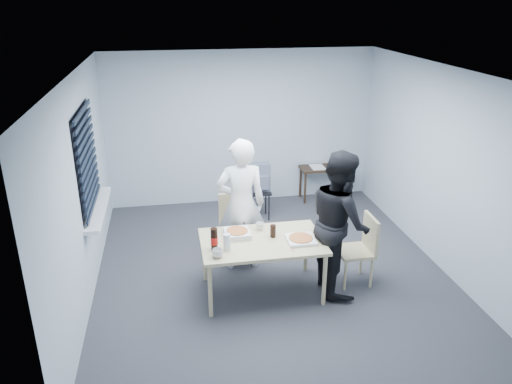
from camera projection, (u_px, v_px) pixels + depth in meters
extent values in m
plane|color=#2F2E33|center=(271.00, 270.00, 6.63)|extent=(5.00, 5.00, 0.00)
plane|color=white|center=(273.00, 71.00, 5.67)|extent=(5.00, 5.00, 0.00)
plane|color=#ABB7C2|center=(242.00, 128.00, 8.44)|extent=(4.50, 0.00, 4.50)
plane|color=#ABB7C2|center=(338.00, 288.00, 3.87)|extent=(4.50, 0.00, 4.50)
plane|color=#ABB7C2|center=(82.00, 190.00, 5.78)|extent=(0.00, 5.00, 5.00)
plane|color=#ABB7C2|center=(440.00, 168.00, 6.52)|extent=(0.00, 5.00, 5.00)
plane|color=black|center=(86.00, 159.00, 6.06)|extent=(0.00, 1.30, 1.30)
cube|color=black|center=(88.00, 159.00, 6.06)|extent=(0.04, 1.30, 1.25)
cube|color=silver|center=(98.00, 209.00, 6.32)|extent=(0.18, 1.42, 0.05)
cube|color=#CABC88|center=(262.00, 242.00, 5.91)|extent=(1.45, 0.92, 0.04)
cylinder|color=#CABC88|center=(210.00, 291.00, 5.56)|extent=(0.05, 0.05, 0.67)
cylinder|color=#CABC88|center=(204.00, 257.00, 6.29)|extent=(0.05, 0.05, 0.67)
cylinder|color=#CABC88|center=(324.00, 280.00, 5.78)|extent=(0.05, 0.05, 0.67)
cylinder|color=#CABC88|center=(306.00, 248.00, 6.51)|extent=(0.05, 0.05, 0.67)
cube|color=#CABC88|center=(236.00, 230.00, 6.79)|extent=(0.42, 0.42, 0.04)
cube|color=#CABC88|center=(234.00, 208.00, 6.88)|extent=(0.42, 0.04, 0.44)
cylinder|color=#CABC88|center=(226.00, 251.00, 6.69)|extent=(0.03, 0.03, 0.41)
cylinder|color=#CABC88|center=(223.00, 240.00, 7.00)|extent=(0.03, 0.03, 0.41)
cylinder|color=#CABC88|center=(250.00, 249.00, 6.75)|extent=(0.03, 0.03, 0.41)
cylinder|color=#CABC88|center=(246.00, 238.00, 7.06)|extent=(0.03, 0.03, 0.41)
cube|color=#CABC88|center=(355.00, 251.00, 6.22)|extent=(0.42, 0.42, 0.04)
cube|color=#CABC88|center=(371.00, 233.00, 6.16)|extent=(0.04, 0.42, 0.44)
cylinder|color=#CABC88|center=(345.00, 275.00, 6.12)|extent=(0.03, 0.03, 0.41)
cylinder|color=#CABC88|center=(336.00, 262.00, 6.43)|extent=(0.03, 0.03, 0.41)
cylinder|color=#CABC88|center=(371.00, 273.00, 6.17)|extent=(0.03, 0.03, 0.41)
cylinder|color=#CABC88|center=(361.00, 259.00, 6.48)|extent=(0.03, 0.03, 0.41)
imported|color=white|center=(241.00, 205.00, 6.43)|extent=(0.65, 0.42, 1.77)
imported|color=black|center=(339.00, 222.00, 5.95)|extent=(0.47, 0.86, 1.77)
cube|color=#332415|center=(326.00, 168.00, 8.74)|extent=(0.90, 0.40, 0.04)
cylinder|color=#332415|center=(305.00, 188.00, 8.64)|extent=(0.04, 0.04, 0.56)
cylinder|color=#332415|center=(300.00, 182.00, 8.93)|extent=(0.04, 0.04, 0.56)
cylinder|color=#332415|center=(350.00, 185.00, 8.77)|extent=(0.04, 0.04, 0.56)
cylinder|color=#332415|center=(344.00, 179.00, 9.07)|extent=(0.04, 0.04, 0.56)
cube|color=black|center=(259.00, 192.00, 8.02)|extent=(0.34, 0.34, 0.04)
cylinder|color=black|center=(253.00, 209.00, 7.96)|extent=(0.04, 0.04, 0.44)
cylinder|color=black|center=(250.00, 203.00, 8.21)|extent=(0.04, 0.04, 0.44)
cylinder|color=black|center=(269.00, 208.00, 8.01)|extent=(0.04, 0.04, 0.44)
cylinder|color=black|center=(266.00, 202.00, 8.25)|extent=(0.04, 0.04, 0.44)
cube|color=slate|center=(259.00, 177.00, 7.93)|extent=(0.33, 0.17, 0.46)
cube|color=slate|center=(261.00, 183.00, 7.84)|extent=(0.24, 0.07, 0.22)
cube|color=silver|center=(237.00, 235.00, 6.00)|extent=(0.30, 0.30, 0.03)
cube|color=silver|center=(237.00, 232.00, 5.99)|extent=(0.30, 0.30, 0.03)
cylinder|color=#CC7F38|center=(237.00, 231.00, 5.98)|extent=(0.26, 0.26, 0.01)
cube|color=silver|center=(301.00, 240.00, 5.88)|extent=(0.33, 0.33, 0.03)
cylinder|color=#CC7F38|center=(301.00, 238.00, 5.87)|extent=(0.28, 0.28, 0.01)
imported|color=silver|center=(218.00, 253.00, 5.51)|extent=(0.17, 0.17, 0.10)
imported|color=silver|center=(260.00, 226.00, 6.15)|extent=(0.10, 0.10, 0.09)
cylinder|color=black|center=(273.00, 231.00, 5.95)|extent=(0.09, 0.09, 0.15)
cylinder|color=black|center=(214.00, 239.00, 5.64)|extent=(0.08, 0.08, 0.26)
cylinder|color=red|center=(214.00, 241.00, 5.65)|extent=(0.08, 0.08, 0.09)
cylinder|color=silver|center=(227.00, 242.00, 5.65)|extent=(0.10, 0.10, 0.20)
torus|color=red|center=(293.00, 250.00, 5.67)|extent=(0.06, 0.06, 0.00)
cube|color=white|center=(318.00, 167.00, 8.72)|extent=(0.32, 0.38, 0.01)
cube|color=black|center=(337.00, 164.00, 8.80)|extent=(0.17, 0.14, 0.06)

